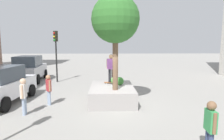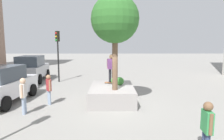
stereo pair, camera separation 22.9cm
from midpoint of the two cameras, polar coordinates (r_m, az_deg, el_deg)
The scene contains 13 objects.
ground_plane at distance 10.19m, azimuth -0.43°, elevation -10.08°, with size 120.00×120.00×0.00m, color gray.
planter_ledge at distance 10.58m, azimuth -0.63°, elevation -7.07°, with size 3.43×2.35×0.83m, color gray.
plaza_tree at distance 9.51m, azimuth 0.31°, elevation 14.90°, with size 2.36×2.36×4.69m.
boxwood_shrub at distance 10.90m, azimuth 0.25°, elevation -3.15°, with size 0.47×0.47×0.47m, color #4C8C3D.
hedge_clump at distance 10.72m, azimuth 1.71°, elevation -3.36°, with size 0.46×0.46×0.46m, color #2D6628.
skateboard at distance 11.20m, azimuth -0.85°, elevation -3.79°, with size 0.30×0.82×0.07m.
skateboarder at distance 11.05m, azimuth -0.86°, elevation 1.12°, with size 0.32×0.53×1.64m.
police_car at distance 11.63m, azimuth -30.71°, elevation -3.82°, with size 4.36×2.20×1.98m.
sedan_parked at distance 17.62m, azimuth -23.99°, elevation 0.43°, with size 4.87×2.61×2.18m.
traffic_light_corner at distance 16.39m, azimuth -16.92°, elevation 6.55°, with size 0.37×0.36×4.22m.
bystander_watching at distance 9.30m, azimuth -25.70°, elevation -6.49°, with size 0.55×0.25×1.64m.
passerby_with_bag at distance 5.90m, azimuth 26.45°, elevation -14.70°, with size 0.54×0.25×1.60m.
pedestrian_crossing at distance 10.32m, azimuth -19.14°, elevation -5.06°, with size 0.47×0.37×1.57m.
Camera 1 is at (-9.71, 0.34, 3.08)m, focal length 30.39 mm.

